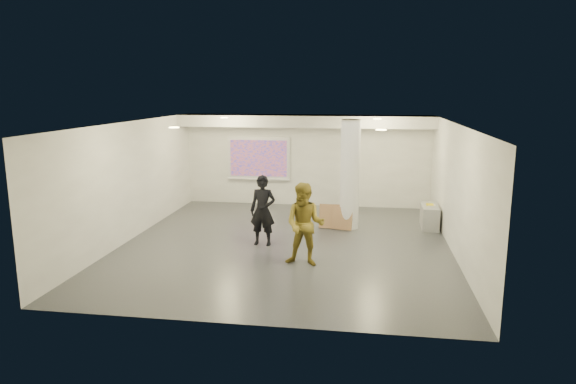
% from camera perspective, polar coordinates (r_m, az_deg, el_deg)
% --- Properties ---
extents(floor, '(8.00, 9.00, 0.01)m').
position_cam_1_polar(floor, '(12.83, -0.27, -5.83)').
color(floor, '#373A3E').
rests_on(floor, ground).
extents(ceiling, '(8.00, 9.00, 0.01)m').
position_cam_1_polar(ceiling, '(12.29, -0.28, 7.66)').
color(ceiling, silver).
rests_on(ceiling, floor).
extents(wall_back, '(8.00, 0.01, 3.00)m').
position_cam_1_polar(wall_back, '(16.88, 2.09, 3.53)').
color(wall_back, silver).
rests_on(wall_back, floor).
extents(wall_front, '(8.00, 0.01, 3.00)m').
position_cam_1_polar(wall_front, '(8.17, -5.17, -4.94)').
color(wall_front, silver).
rests_on(wall_front, floor).
extents(wall_left, '(0.01, 9.00, 3.00)m').
position_cam_1_polar(wall_left, '(13.66, -17.09, 1.19)').
color(wall_left, silver).
rests_on(wall_left, floor).
extents(wall_right, '(0.01, 9.00, 3.00)m').
position_cam_1_polar(wall_right, '(12.51, 18.15, 0.23)').
color(wall_right, silver).
rests_on(wall_right, floor).
extents(soffit_band, '(8.00, 1.10, 0.36)m').
position_cam_1_polar(soffit_band, '(16.21, 1.90, 7.90)').
color(soffit_band, silver).
rests_on(soffit_band, ceiling).
extents(downlight_nw, '(0.22, 0.22, 0.02)m').
position_cam_1_polar(downlight_nw, '(15.20, -7.11, 8.20)').
color(downlight_nw, '#FFEE91').
rests_on(downlight_nw, ceiling).
extents(downlight_ne, '(0.22, 0.22, 0.02)m').
position_cam_1_polar(downlight_ne, '(14.64, 9.89, 8.00)').
color(downlight_ne, '#FFEE91').
rests_on(downlight_ne, ceiling).
extents(downlight_sw, '(0.22, 0.22, 0.02)m').
position_cam_1_polar(downlight_sw, '(11.41, -12.55, 7.02)').
color(downlight_sw, '#FFEE91').
rests_on(downlight_sw, ceiling).
extents(downlight_se, '(0.22, 0.22, 0.02)m').
position_cam_1_polar(downlight_se, '(10.65, 10.30, 6.82)').
color(downlight_se, '#FFEE91').
rests_on(downlight_se, ceiling).
extents(column, '(0.52, 0.52, 3.00)m').
position_cam_1_polar(column, '(14.11, 6.90, 1.92)').
color(column, white).
rests_on(column, floor).
extents(projection_screen, '(2.10, 0.13, 1.42)m').
position_cam_1_polar(projection_screen, '(17.08, -3.28, 3.70)').
color(projection_screen, silver).
rests_on(projection_screen, wall_back).
extents(credenza, '(0.48, 1.09, 0.63)m').
position_cam_1_polar(credenza, '(14.81, 15.45, -2.64)').
color(credenza, gray).
rests_on(credenza, floor).
extents(papers_stack, '(0.24, 0.30, 0.02)m').
position_cam_1_polar(papers_stack, '(14.78, 15.63, -1.39)').
color(papers_stack, silver).
rests_on(papers_stack, credenza).
extents(postit_pad, '(0.20, 0.27, 0.03)m').
position_cam_1_polar(postit_pad, '(14.77, 15.49, -1.37)').
color(postit_pad, yellow).
rests_on(postit_pad, credenza).
extents(cardboard_back, '(0.62, 0.25, 0.66)m').
position_cam_1_polar(cardboard_back, '(14.29, 4.72, -2.71)').
color(cardboard_back, '#996E49').
rests_on(cardboard_back, floor).
extents(cardboard_front, '(0.60, 0.35, 0.61)m').
position_cam_1_polar(cardboard_front, '(14.17, 6.05, -2.95)').
color(cardboard_front, '#996E49').
rests_on(cardboard_front, floor).
extents(woman, '(0.66, 0.46, 1.74)m').
position_cam_1_polar(woman, '(12.60, -2.82, -2.07)').
color(woman, black).
rests_on(woman, floor).
extents(man, '(0.96, 0.78, 1.83)m').
position_cam_1_polar(man, '(11.12, 1.90, -3.64)').
color(man, olive).
rests_on(man, floor).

